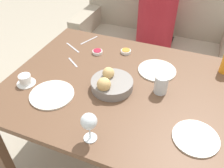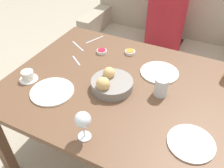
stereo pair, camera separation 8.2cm
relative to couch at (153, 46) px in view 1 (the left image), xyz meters
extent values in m
plane|color=#A89E89|center=(0.11, -1.20, -0.32)|extent=(10.00, 10.00, 0.00)
cube|color=brown|center=(0.11, -1.20, 0.39)|extent=(1.46, 1.06, 0.03)
cube|color=brown|center=(-0.56, -1.68, 0.03)|extent=(0.06, 0.06, 0.69)
cube|color=brown|center=(-0.56, -0.72, 0.03)|extent=(0.06, 0.06, 0.69)
cube|color=#9E937F|center=(0.00, -0.05, -0.10)|extent=(1.58, 0.70, 0.43)
cube|color=#9E937F|center=(0.00, 0.20, 0.34)|extent=(1.58, 0.20, 0.45)
cube|color=#9E937F|center=(-0.72, -0.05, 0.00)|extent=(0.14, 0.70, 0.63)
cube|color=#9E937F|center=(0.72, -0.05, 0.00)|extent=(0.14, 0.70, 0.63)
cube|color=#23232D|center=(0.03, -0.15, -0.10)|extent=(0.33, 0.45, 0.43)
cylinder|color=#A31E28|center=(0.03, -0.15, 0.42)|extent=(0.35, 0.35, 0.61)
cylinder|color=gray|center=(0.03, -1.25, 0.44)|extent=(0.24, 0.24, 0.05)
sphere|color=tan|center=(-0.01, -1.22, 0.48)|extent=(0.07, 0.07, 0.07)
sphere|color=tan|center=(0.01, -1.33, 0.49)|extent=(0.08, 0.08, 0.08)
cylinder|color=silver|center=(-0.26, -1.44, 0.41)|extent=(0.25, 0.25, 0.01)
cylinder|color=silver|center=(0.53, -1.45, 0.41)|extent=(0.22, 0.22, 0.01)
cylinder|color=silver|center=(0.23, -0.99, 0.41)|extent=(0.24, 0.24, 0.01)
cylinder|color=silver|center=(0.30, -1.18, 0.46)|extent=(0.08, 0.08, 0.11)
cylinder|color=silver|center=(0.07, -1.63, 0.41)|extent=(0.06, 0.06, 0.00)
cylinder|color=silver|center=(0.07, -1.63, 0.45)|extent=(0.01, 0.01, 0.07)
sphere|color=silver|center=(0.07, -1.63, 0.53)|extent=(0.08, 0.08, 0.08)
cylinder|color=white|center=(-0.46, -1.41, 0.41)|extent=(0.11, 0.11, 0.01)
cylinder|color=white|center=(-0.46, -1.41, 0.44)|extent=(0.07, 0.07, 0.06)
cylinder|color=white|center=(-0.21, -0.94, 0.42)|extent=(0.07, 0.07, 0.02)
cylinder|color=#A3192D|center=(-0.21, -0.94, 0.43)|extent=(0.06, 0.06, 0.00)
cylinder|color=white|center=(-0.02, -0.86, 0.42)|extent=(0.07, 0.07, 0.02)
cylinder|color=#C67F28|center=(-0.02, -0.86, 0.43)|extent=(0.06, 0.06, 0.00)
cube|color=#B7B7BC|center=(-0.35, -0.79, 0.41)|extent=(0.07, 0.16, 0.00)
cube|color=#B7B7BC|center=(-0.41, -0.94, 0.41)|extent=(0.15, 0.09, 0.00)
cube|color=#B7B7BC|center=(-0.32, -1.11, 0.41)|extent=(0.11, 0.08, 0.00)
camera|label=1|loc=(0.42, -2.24, 1.31)|focal=38.00mm
camera|label=2|loc=(0.50, -2.20, 1.31)|focal=38.00mm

